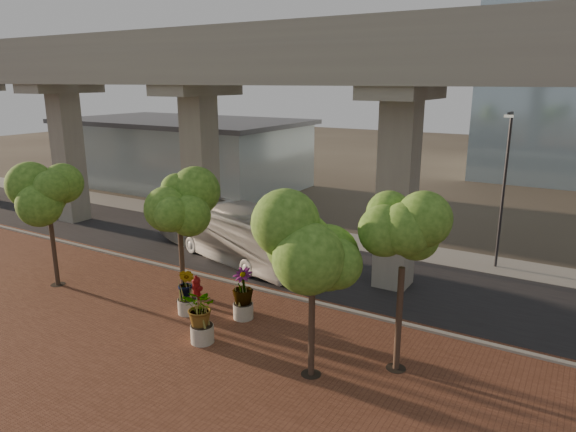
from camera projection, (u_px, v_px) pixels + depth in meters
The scene contains 18 objects.
ground at pixel (269, 275), 26.72m from camera, with size 160.00×160.00×0.00m, color #373128.
brick_plaza at pixel (158, 339), 20.06m from camera, with size 70.00×13.00×0.06m, color brown.
asphalt_road at pixel (288, 263), 28.38m from camera, with size 90.00×8.00×0.04m, color black.
curb_strip at pixel (247, 287), 25.04m from camera, with size 70.00×0.25×0.16m, color gray.
far_sidewalk at pixel (332, 238), 32.95m from camera, with size 90.00×3.00×0.06m, color gray.
transit_viaduct at pixel (288, 131), 26.52m from camera, with size 72.00×5.60×12.40m.
station_pavilion at pixel (183, 152), 49.07m from camera, with size 23.00×13.00×6.30m.
transit_bus at pixel (230, 232), 28.88m from camera, with size 2.67×11.39×3.17m, color silver.
fire_hydrant at pixel (197, 287), 23.64m from camera, with size 0.55×0.49×1.10m.
planter_front at pixel (201, 310), 19.43m from camera, with size 1.99×1.99×2.19m.
planter_right at pixel (243, 288), 21.42m from camera, with size 2.08×2.08×2.22m.
planter_left at pixel (187, 286), 21.90m from camera, with size 1.88×1.88×2.07m.
street_tree_far_west at pixel (47, 198), 24.23m from camera, with size 3.55×3.55×6.02m.
street_tree_near_west at pixel (179, 205), 22.28m from camera, with size 3.34×3.34×6.08m.
street_tree_near_east at pixel (313, 251), 16.46m from camera, with size 3.86×3.86×6.24m.
street_tree_far_east at pixel (404, 239), 16.74m from camera, with size 3.50×3.50×6.38m.
streetlamp_west at pixel (212, 158), 33.99m from camera, with size 0.41×1.20×8.30m.
streetlamp_east at pixel (504, 180), 26.53m from camera, with size 0.41×1.20×8.28m.
Camera 1 is at (13.65, -21.02, 9.81)m, focal length 32.00 mm.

